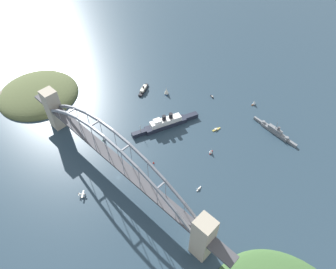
% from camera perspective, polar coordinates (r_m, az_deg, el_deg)
% --- Properties ---
extents(ground_plane, '(1400.00, 1400.00, 0.00)m').
position_cam_1_polar(ground_plane, '(339.37, -9.38, -7.97)').
color(ground_plane, '#283D4C').
extents(harbor_arch_bridge, '(298.71, 15.35, 70.96)m').
position_cam_1_polar(harbor_arch_bridge, '(315.37, -10.04, -4.78)').
color(harbor_arch_bridge, '#ADA38E').
rests_on(harbor_arch_bridge, ground).
extents(headland_west_shore, '(112.15, 109.63, 29.55)m').
position_cam_1_polar(headland_west_shore, '(470.41, -23.43, 6.89)').
color(headland_west_shore, '#515B38').
rests_on(headland_west_shore, ground).
extents(ocean_liner, '(38.44, 87.20, 19.09)m').
position_cam_1_polar(ocean_liner, '(381.63, -0.40, 2.17)').
color(ocean_liner, '#1E2333').
rests_on(ocean_liner, ground).
extents(naval_cruiser, '(64.34, 10.69, 17.47)m').
position_cam_1_polar(naval_cruiser, '(398.70, 19.53, 0.65)').
color(naval_cruiser, slate).
rests_on(naval_cruiser, ground).
extents(harbor_ferry_steamer, '(16.41, 27.43, 8.06)m').
position_cam_1_polar(harbor_ferry_steamer, '(438.81, -4.65, 8.44)').
color(harbor_ferry_steamer, black).
rests_on(harbor_ferry_steamer, ground).
extents(seaplane_taxiing_near_bridge, '(8.39, 8.44, 5.02)m').
position_cam_1_polar(seaplane_taxiing_near_bridge, '(332.39, -15.86, -10.85)').
color(seaplane_taxiing_near_bridge, '#B7B7B2').
rests_on(seaplane_taxiing_near_bridge, ground).
extents(small_boat_0, '(4.68, 7.07, 7.36)m').
position_cam_1_polar(small_boat_0, '(430.21, 15.95, 5.79)').
color(small_boat_0, brown).
rests_on(small_boat_0, ground).
extents(small_boat_1, '(9.41, 9.68, 10.82)m').
position_cam_1_polar(small_boat_1, '(430.43, -0.30, 8.17)').
color(small_boat_1, '#234C8C').
rests_on(small_boat_1, ground).
extents(small_boat_2, '(3.44, 6.09, 6.56)m').
position_cam_1_polar(small_boat_2, '(375.57, -12.05, -0.68)').
color(small_boat_2, '#2D6B3D').
rests_on(small_boat_2, ground).
extents(small_boat_3, '(1.99, 7.96, 1.93)m').
position_cam_1_polar(small_boat_3, '(327.44, 5.81, -10.15)').
color(small_boat_3, silver).
rests_on(small_boat_3, ground).
extents(small_boat_4, '(5.15, 11.73, 2.32)m').
position_cam_1_polar(small_boat_4, '(385.50, 9.06, 0.97)').
color(small_boat_4, gold).
rests_on(small_boat_4, ground).
extents(small_boat_5, '(4.52, 7.01, 6.79)m').
position_cam_1_polar(small_boat_5, '(356.91, 8.10, -3.15)').
color(small_boat_5, '#B2231E').
rests_on(small_boat_5, ground).
extents(small_boat_6, '(7.63, 3.62, 2.44)m').
position_cam_1_polar(small_boat_6, '(432.04, 8.30, 7.07)').
color(small_boat_6, black).
rests_on(small_boat_6, ground).
extents(channel_marker_buoy, '(2.20, 2.20, 2.75)m').
position_cam_1_polar(channel_marker_buoy, '(346.04, -2.75, -5.31)').
color(channel_marker_buoy, red).
rests_on(channel_marker_buoy, ground).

